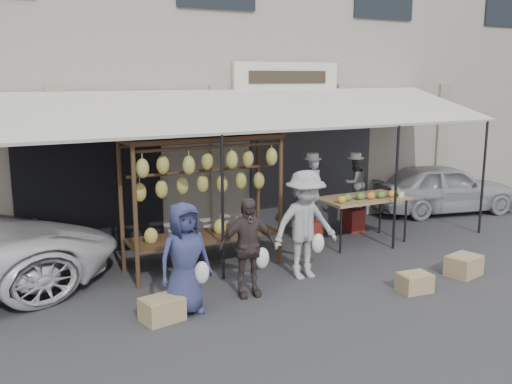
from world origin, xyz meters
TOP-DOWN VIEW (x-y plane):
  - ground_plane at (0.00, 0.00)m, footprint 90.00×90.00m
  - shophouse at (-0.00, 6.50)m, footprint 24.00×6.15m
  - awning at (0.01, 2.28)m, footprint 10.00×2.35m
  - banana_rack at (-1.06, 1.76)m, footprint 2.60×0.90m
  - produce_table at (2.22, 1.70)m, footprint 1.70×0.90m
  - vendor_left at (1.32, 2.13)m, footprint 0.48×0.35m
  - vendor_right at (2.59, 2.47)m, footprint 0.54×0.42m
  - customer_left at (-2.00, 0.20)m, footprint 0.81×0.58m
  - customer_mid at (-0.97, 0.37)m, footprint 0.90×0.47m
  - customer_right at (0.18, 0.61)m, footprint 1.14×0.68m
  - stool_left at (1.32, 2.13)m, footprint 0.37×0.37m
  - stool_right at (2.59, 2.47)m, footprint 0.39×0.39m
  - crate_near_a at (1.30, -0.68)m, footprint 0.50×0.40m
  - crate_near_b at (2.51, -0.52)m, footprint 0.62×0.52m
  - crate_far at (-2.37, 0.11)m, footprint 0.58×0.48m
  - sedan at (5.50, 2.86)m, footprint 3.69×2.13m

SIDE VIEW (x-z plane):
  - ground_plane at x=0.00m, z-range 0.00..0.00m
  - crate_near_a at x=1.30m, z-range 0.00..0.28m
  - crate_far at x=-2.37m, z-range 0.00..0.31m
  - crate_near_b at x=2.51m, z-range 0.00..0.33m
  - stool_left at x=1.32m, z-range 0.00..0.46m
  - stool_right at x=2.59m, z-range 0.00..0.48m
  - sedan at x=5.50m, z-range 0.00..1.18m
  - customer_mid at x=-0.97m, z-range 0.00..1.47m
  - customer_left at x=-2.00m, z-range 0.00..1.54m
  - customer_right at x=0.18m, z-range 0.00..1.73m
  - produce_table at x=2.22m, z-range 0.35..1.39m
  - vendor_right at x=2.59m, z-range 0.48..1.57m
  - vendor_left at x=1.32m, z-range 0.46..1.68m
  - banana_rack at x=-1.06m, z-range 0.45..2.68m
  - awning at x=0.01m, z-range 1.12..4.03m
  - shophouse at x=0.00m, z-range 0.00..7.30m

